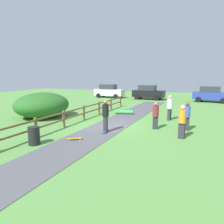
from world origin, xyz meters
name	(u,v)px	position (x,y,z in m)	size (l,w,h in m)	color
ground_plane	(109,127)	(0.00, 0.00, 0.00)	(60.00, 60.00, 0.00)	#568E42
asphalt_path	(109,126)	(0.00, 0.00, 0.01)	(2.40, 28.00, 0.02)	#515156
wooden_fence	(74,114)	(-2.60, 0.00, 0.67)	(0.12, 18.12, 1.10)	brown
bush_large	(42,105)	(-6.15, 0.90, 0.99)	(3.90, 4.68, 1.97)	#286023
trash_bin	(34,136)	(-1.80, -4.90, 0.45)	(0.56, 0.56, 0.90)	black
skater_riding	(105,114)	(0.44, -1.43, 1.10)	(0.44, 0.82, 1.92)	#265999
skater_fallen	(124,112)	(-0.61, 4.72, 0.20)	(1.55, 1.32, 0.36)	green
skateboard_loose	(74,139)	(-0.41, -3.49, 0.09)	(0.77, 0.63, 0.08)	#BF8C19
bystander_white	(170,106)	(3.34, 3.62, 1.05)	(0.46, 0.46, 1.88)	#2D2D33
bystander_orange	(182,120)	(4.69, -1.00, 1.01)	(0.44, 0.44, 1.82)	#2D2D33
bystander_blue	(187,115)	(4.77, 0.95, 0.97)	(0.43, 0.43, 1.76)	#2D2D33
bystander_maroon	(156,114)	(2.95, 0.55, 0.94)	(0.47, 0.47, 1.71)	#2D2D33
parked_car_blue	(211,94)	(6.31, 16.69, 0.96)	(4.39, 2.43, 1.92)	#283D99
parked_car_white	(109,91)	(-7.30, 16.68, 0.96)	(4.20, 2.01, 1.92)	silver
parked_car_black	(148,92)	(-1.50, 16.68, 0.96)	(4.28, 2.16, 1.92)	black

